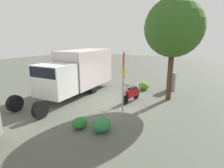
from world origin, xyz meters
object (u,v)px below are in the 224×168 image
at_px(street_tree, 174,28).
at_px(utility_cabinet, 172,81).
at_px(motorcycle, 131,93).
at_px(bike_rack_hoop, 143,112).
at_px(box_truck_near, 78,70).
at_px(stop_sign, 123,74).

height_order(street_tree, utility_cabinet, street_tree).
xyz_separation_m(motorcycle, bike_rack_hoop, (1.21, 1.23, -0.52)).
bearing_deg(bike_rack_hoop, motorcycle, -134.48).
height_order(box_truck_near, bike_rack_hoop, box_truck_near).
xyz_separation_m(motorcycle, stop_sign, (2.13, 0.50, 1.64)).
height_order(stop_sign, utility_cabinet, stop_sign).
bearing_deg(box_truck_near, motorcycle, 90.08).
bearing_deg(motorcycle, bike_rack_hoop, 53.73).
bearing_deg(box_truck_near, street_tree, 103.52).
xyz_separation_m(box_truck_near, bike_rack_hoop, (0.95, 5.27, -1.64)).
bearing_deg(utility_cabinet, box_truck_near, -53.74).
bearing_deg(box_truck_near, stop_sign, 63.99).
xyz_separation_m(box_truck_near, utility_cabinet, (-4.11, 5.60, -0.96)).
relative_size(stop_sign, utility_cabinet, 2.36).
bearing_deg(utility_cabinet, stop_sign, -10.15).
relative_size(motorcycle, stop_sign, 0.56).
relative_size(utility_cabinet, bike_rack_hoop, 1.61).
distance_m(utility_cabinet, bike_rack_hoop, 5.12).
xyz_separation_m(box_truck_near, street_tree, (-1.83, 5.91, 2.76)).
relative_size(box_truck_near, street_tree, 1.29).
xyz_separation_m(street_tree, utility_cabinet, (-2.28, -0.31, -3.71)).
bearing_deg(street_tree, box_truck_near, -72.83).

